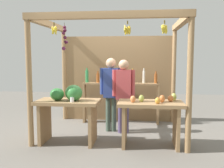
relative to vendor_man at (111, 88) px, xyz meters
name	(u,v)px	position (x,y,z in m)	size (l,w,h in m)	color
ground_plane	(113,132)	(0.05, -0.07, -0.96)	(12.00, 12.00, 0.00)	slate
market_stall	(115,67)	(0.05, 0.39, 0.44)	(2.91, 2.19, 2.39)	#99754C
fruit_counter_left	(68,107)	(-0.71, -0.86, -0.27)	(1.17, 0.64, 1.11)	#99754C
fruit_counter_right	(151,114)	(0.83, -0.85, -0.37)	(1.17, 0.64, 0.95)	#99754C
bottle_shelf_unit	(120,91)	(0.15, 0.71, -0.16)	(1.86, 0.22, 1.36)	#99754C
vendor_man	(111,88)	(0.00, 0.00, 0.00)	(0.48, 0.22, 1.60)	#425648
vendor_woman	(124,90)	(0.28, -0.10, -0.02)	(0.48, 0.21, 1.57)	#55466D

